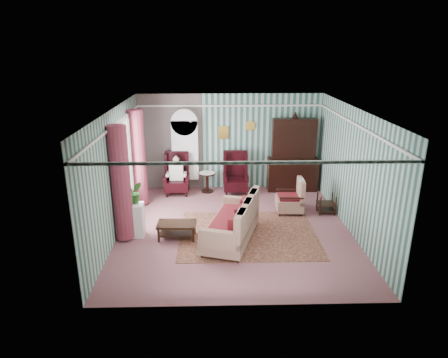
{
  "coord_description": "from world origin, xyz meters",
  "views": [
    {
      "loc": [
        -0.49,
        -8.8,
        4.27
      ],
      "look_at": [
        -0.24,
        0.6,
        1.08
      ],
      "focal_mm": 32.0,
      "sensor_mm": 36.0,
      "label": 1
    }
  ],
  "objects_px": {
    "wingback_right": "(236,173)",
    "round_side_table": "(207,182)",
    "dresser_hutch": "(293,153)",
    "seated_woman": "(177,175)",
    "bookcase": "(185,154)",
    "wingback_left": "(177,174)",
    "plant_stand": "(132,220)",
    "floral_armchair": "(290,195)",
    "sofa": "(231,220)",
    "coffee_table": "(177,230)",
    "nest_table": "(326,203)"
  },
  "relations": [
    {
      "from": "sofa",
      "to": "wingback_right",
      "type": "bearing_deg",
      "value": 11.82
    },
    {
      "from": "seated_woman",
      "to": "round_side_table",
      "type": "relative_size",
      "value": 1.97
    },
    {
      "from": "bookcase",
      "to": "sofa",
      "type": "distance_m",
      "value": 3.7
    },
    {
      "from": "nest_table",
      "to": "dresser_hutch",
      "type": "bearing_deg",
      "value": 107.39
    },
    {
      "from": "round_side_table",
      "to": "wingback_left",
      "type": "bearing_deg",
      "value": -170.54
    },
    {
      "from": "nest_table",
      "to": "floral_armchair",
      "type": "height_order",
      "value": "floral_armchair"
    },
    {
      "from": "floral_armchair",
      "to": "sofa",
      "type": "bearing_deg",
      "value": 136.06
    },
    {
      "from": "round_side_table",
      "to": "seated_woman",
      "type": "bearing_deg",
      "value": -170.54
    },
    {
      "from": "seated_woman",
      "to": "nest_table",
      "type": "relative_size",
      "value": 2.19
    },
    {
      "from": "sofa",
      "to": "wingback_left",
      "type": "bearing_deg",
      "value": 42.84
    },
    {
      "from": "dresser_hutch",
      "to": "bookcase",
      "type": "bearing_deg",
      "value": 177.89
    },
    {
      "from": "nest_table",
      "to": "floral_armchair",
      "type": "relative_size",
      "value": 0.55
    },
    {
      "from": "wingback_right",
      "to": "coffee_table",
      "type": "distance_m",
      "value": 3.29
    },
    {
      "from": "wingback_left",
      "to": "round_side_table",
      "type": "relative_size",
      "value": 2.08
    },
    {
      "from": "floral_armchair",
      "to": "coffee_table",
      "type": "distance_m",
      "value": 3.21
    },
    {
      "from": "dresser_hutch",
      "to": "sofa",
      "type": "xyz_separation_m",
      "value": [
        -2.02,
        -3.31,
        -0.68
      ]
    },
    {
      "from": "wingback_left",
      "to": "nest_table",
      "type": "bearing_deg",
      "value": -20.85
    },
    {
      "from": "wingback_left",
      "to": "wingback_right",
      "type": "distance_m",
      "value": 1.75
    },
    {
      "from": "wingback_left",
      "to": "plant_stand",
      "type": "xyz_separation_m",
      "value": [
        -0.8,
        -2.75,
        -0.22
      ]
    },
    {
      "from": "bookcase",
      "to": "seated_woman",
      "type": "distance_m",
      "value": 0.7
    },
    {
      "from": "wingback_right",
      "to": "round_side_table",
      "type": "bearing_deg",
      "value": 169.99
    },
    {
      "from": "wingback_left",
      "to": "wingback_right",
      "type": "bearing_deg",
      "value": 0.0
    },
    {
      "from": "bookcase",
      "to": "round_side_table",
      "type": "bearing_deg",
      "value": -20.27
    },
    {
      "from": "wingback_left",
      "to": "coffee_table",
      "type": "bearing_deg",
      "value": -85.2
    },
    {
      "from": "wingback_left",
      "to": "nest_table",
      "type": "distance_m",
      "value": 4.37
    },
    {
      "from": "dresser_hutch",
      "to": "seated_woman",
      "type": "xyz_separation_m",
      "value": [
        -3.5,
        -0.27,
        -0.59
      ]
    },
    {
      "from": "coffee_table",
      "to": "plant_stand",
      "type": "bearing_deg",
      "value": 172.57
    },
    {
      "from": "plant_stand",
      "to": "nest_table",
      "type": "bearing_deg",
      "value": 13.84
    },
    {
      "from": "dresser_hutch",
      "to": "wingback_right",
      "type": "height_order",
      "value": "dresser_hutch"
    },
    {
      "from": "bookcase",
      "to": "coffee_table",
      "type": "distance_m",
      "value": 3.41
    },
    {
      "from": "floral_armchair",
      "to": "dresser_hutch",
      "type": "bearing_deg",
      "value": -10.96
    },
    {
      "from": "wingback_right",
      "to": "round_side_table",
      "type": "height_order",
      "value": "wingback_right"
    },
    {
      "from": "coffee_table",
      "to": "nest_table",
      "type": "bearing_deg",
      "value": 19.24
    },
    {
      "from": "wingback_right",
      "to": "coffee_table",
      "type": "xyz_separation_m",
      "value": [
        -1.51,
        -2.89,
        -0.44
      ]
    },
    {
      "from": "nest_table",
      "to": "sofa",
      "type": "bearing_deg",
      "value": -150.07
    },
    {
      "from": "dresser_hutch",
      "to": "floral_armchair",
      "type": "height_order",
      "value": "dresser_hutch"
    },
    {
      "from": "bookcase",
      "to": "plant_stand",
      "type": "distance_m",
      "value": 3.39
    },
    {
      "from": "wingback_right",
      "to": "sofa",
      "type": "distance_m",
      "value": 3.06
    },
    {
      "from": "wingback_left",
      "to": "floral_armchair",
      "type": "xyz_separation_m",
      "value": [
        3.11,
        -1.46,
        -0.14
      ]
    },
    {
      "from": "wingback_left",
      "to": "nest_table",
      "type": "xyz_separation_m",
      "value": [
        4.07,
        -1.55,
        -0.35
      ]
    },
    {
      "from": "wingback_left",
      "to": "plant_stand",
      "type": "height_order",
      "value": "wingback_left"
    },
    {
      "from": "sofa",
      "to": "floral_armchair",
      "type": "height_order",
      "value": "sofa"
    },
    {
      "from": "round_side_table",
      "to": "wingback_right",
      "type": "bearing_deg",
      "value": -10.01
    },
    {
      "from": "dresser_hutch",
      "to": "nest_table",
      "type": "height_order",
      "value": "dresser_hutch"
    },
    {
      "from": "dresser_hutch",
      "to": "sofa",
      "type": "distance_m",
      "value": 3.94
    },
    {
      "from": "floral_armchair",
      "to": "coffee_table",
      "type": "height_order",
      "value": "floral_armchair"
    },
    {
      "from": "bookcase",
      "to": "wingback_right",
      "type": "relative_size",
      "value": 1.79
    },
    {
      "from": "bookcase",
      "to": "wingback_left",
      "type": "relative_size",
      "value": 1.79
    },
    {
      "from": "floral_armchair",
      "to": "wingback_right",
      "type": "bearing_deg",
      "value": 44.73
    },
    {
      "from": "nest_table",
      "to": "coffee_table",
      "type": "relative_size",
      "value": 0.6
    }
  ]
}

